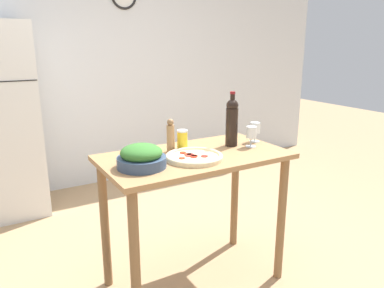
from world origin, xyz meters
name	(u,v)px	position (x,y,z in m)	size (l,w,h in m)	color
ground_plane	(194,280)	(0.00, 0.00, 0.00)	(14.00, 14.00, 0.00)	tan
wall_back	(91,69)	(0.00, 2.20, 1.30)	(6.40, 0.08, 2.60)	silver
refrigerator	(2,122)	(-0.96, 1.84, 0.89)	(0.60, 0.65, 1.77)	silver
prep_counter	(195,178)	(0.00, 0.00, 0.75)	(1.17, 0.64, 0.91)	#A87A4C
wine_bottle	(232,121)	(0.32, 0.05, 1.08)	(0.08, 0.08, 0.37)	black
wine_glass_near	(251,133)	(0.42, -0.04, 1.00)	(0.07, 0.07, 0.14)	silver
wine_glass_far	(255,129)	(0.53, 0.05, 1.00)	(0.07, 0.07, 0.14)	silver
pepper_mill	(171,136)	(-0.10, 0.13, 1.01)	(0.05, 0.05, 0.22)	#AD7F51
salad_bowl	(142,157)	(-0.38, -0.06, 0.97)	(0.28, 0.28, 0.14)	#384C6B
homemade_pizza	(194,157)	(-0.05, -0.08, 0.93)	(0.35, 0.35, 0.03)	beige
salt_canister	(182,140)	(-0.02, 0.12, 0.98)	(0.07, 0.07, 0.13)	yellow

